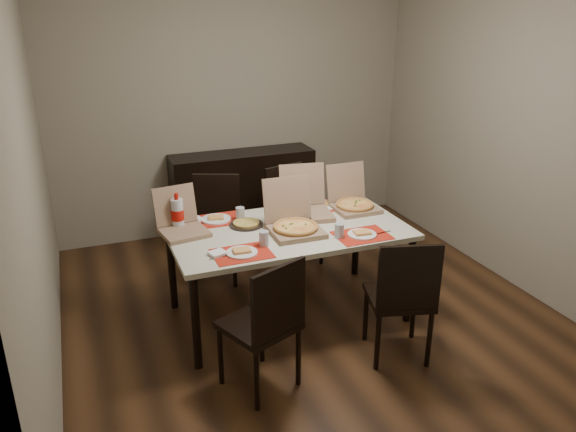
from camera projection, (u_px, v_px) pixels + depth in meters
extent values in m
cube|color=#462A15|center=(309.00, 312.00, 4.61)|extent=(3.80, 4.00, 0.02)
cube|color=gray|center=(234.00, 110.00, 5.88)|extent=(3.80, 0.02, 2.60)
cube|color=gray|center=(29.00, 187.00, 3.49)|extent=(0.02, 4.00, 2.60)
cube|color=gray|center=(516.00, 136.00, 4.78)|extent=(0.02, 4.00, 2.60)
cube|color=black|center=(243.00, 194.00, 5.99)|extent=(1.50, 0.40, 0.90)
cube|color=beige|center=(288.00, 231.00, 4.31)|extent=(1.80, 1.00, 0.04)
cylinder|color=black|center=(196.00, 323.00, 3.78)|extent=(0.06, 0.06, 0.71)
cylinder|color=black|center=(409.00, 280.00, 4.35)|extent=(0.06, 0.06, 0.71)
cylinder|color=black|center=(172.00, 268.00, 4.54)|extent=(0.06, 0.06, 0.71)
cylinder|color=black|center=(356.00, 238.00, 5.11)|extent=(0.06, 0.06, 0.71)
cube|color=black|center=(259.00, 325.00, 3.58)|extent=(0.55, 0.55, 0.04)
cube|color=black|center=(279.00, 301.00, 3.36)|extent=(0.40, 0.19, 0.46)
cylinder|color=black|center=(257.00, 381.00, 3.42)|extent=(0.04, 0.04, 0.43)
cylinder|color=black|center=(298.00, 356.00, 3.66)|extent=(0.04, 0.04, 0.43)
cylinder|color=black|center=(221.00, 355.00, 3.67)|extent=(0.04, 0.04, 0.43)
cylinder|color=black|center=(262.00, 334.00, 3.90)|extent=(0.04, 0.04, 0.43)
cube|color=black|center=(399.00, 297.00, 3.90)|extent=(0.52, 0.52, 0.04)
cube|color=black|center=(409.00, 278.00, 3.64)|extent=(0.41, 0.14, 0.46)
cylinder|color=black|center=(378.00, 342.00, 3.81)|extent=(0.04, 0.04, 0.43)
cylinder|color=black|center=(429.00, 339.00, 3.84)|extent=(0.04, 0.04, 0.43)
cylinder|color=black|center=(366.00, 315.00, 4.14)|extent=(0.04, 0.04, 0.43)
cylinder|color=black|center=(413.00, 312.00, 4.17)|extent=(0.04, 0.04, 0.43)
cube|color=black|center=(215.00, 232.00, 5.00)|extent=(0.55, 0.55, 0.04)
cube|color=black|center=(217.00, 198.00, 5.09)|extent=(0.40, 0.19, 0.46)
cylinder|color=black|center=(238.00, 248.00, 5.26)|extent=(0.04, 0.04, 0.43)
cylinder|color=black|center=(200.00, 247.00, 5.26)|extent=(0.04, 0.04, 0.43)
cylinder|color=black|center=(234.00, 265.00, 4.92)|extent=(0.04, 0.04, 0.43)
cylinder|color=black|center=(194.00, 264.00, 4.92)|extent=(0.04, 0.04, 0.43)
cube|color=black|center=(295.00, 219.00, 5.30)|extent=(0.51, 0.51, 0.04)
cube|color=black|center=(284.00, 189.00, 5.36)|extent=(0.41, 0.13, 0.46)
cylinder|color=black|center=(299.00, 231.00, 5.62)|extent=(0.04, 0.04, 0.43)
cylinder|color=black|center=(269.00, 240.00, 5.43)|extent=(0.04, 0.04, 0.43)
cylinder|color=black|center=(322.00, 243.00, 5.35)|extent=(0.04, 0.04, 0.43)
cylinder|color=black|center=(291.00, 253.00, 5.15)|extent=(0.04, 0.04, 0.43)
cube|color=red|center=(242.00, 253.00, 3.87)|extent=(0.40, 0.30, 0.00)
cylinder|color=white|center=(242.00, 252.00, 3.86)|extent=(0.22, 0.22, 0.01)
cube|color=#F9EA7C|center=(242.00, 250.00, 3.86)|extent=(0.13, 0.10, 0.02)
cylinder|color=#A1A3AC|center=(264.00, 239.00, 3.97)|extent=(0.07, 0.07, 0.11)
cube|color=#B2B2B7|center=(223.00, 257.00, 3.82)|extent=(0.20, 0.04, 0.00)
cube|color=white|center=(218.00, 253.00, 3.84)|extent=(0.13, 0.13, 0.02)
cube|color=red|center=(362.00, 235.00, 4.16)|extent=(0.40, 0.30, 0.00)
cylinder|color=white|center=(362.00, 234.00, 4.16)|extent=(0.21, 0.21, 0.01)
cube|color=#F9EA7C|center=(362.00, 232.00, 4.16)|extent=(0.13, 0.10, 0.02)
cylinder|color=#A1A3AC|center=(339.00, 231.00, 4.11)|extent=(0.07, 0.07, 0.11)
cube|color=#B2B2B7|center=(380.00, 233.00, 4.20)|extent=(0.20, 0.04, 0.00)
cube|color=red|center=(216.00, 220.00, 4.45)|extent=(0.40, 0.30, 0.00)
cylinder|color=white|center=(216.00, 219.00, 4.45)|extent=(0.24, 0.24, 0.01)
cube|color=#F9EA7C|center=(216.00, 217.00, 4.44)|extent=(0.14, 0.11, 0.02)
cylinder|color=#A1A3AC|center=(240.00, 214.00, 4.43)|extent=(0.07, 0.07, 0.11)
cube|color=#B2B2B7|center=(198.00, 225.00, 4.36)|extent=(0.20, 0.04, 0.00)
cube|color=white|center=(195.00, 220.00, 4.43)|extent=(0.13, 0.13, 0.02)
cube|color=red|center=(325.00, 206.00, 4.76)|extent=(0.40, 0.30, 0.00)
cylinder|color=white|center=(325.00, 205.00, 4.75)|extent=(0.25, 0.25, 0.01)
cube|color=#F9EA7C|center=(325.00, 203.00, 4.75)|extent=(0.12, 0.10, 0.02)
cylinder|color=#A1A3AC|center=(306.00, 205.00, 4.62)|extent=(0.07, 0.07, 0.11)
cube|color=#B2B2B7|center=(343.00, 205.00, 4.78)|extent=(0.20, 0.04, 0.00)
cube|color=white|center=(299.00, 226.00, 4.31)|extent=(0.16, 0.16, 0.02)
cube|color=#87684E|center=(296.00, 231.00, 4.20)|extent=(0.38, 0.38, 0.04)
cube|color=#87684E|center=(287.00, 199.00, 4.30)|extent=(0.38, 0.09, 0.34)
cylinder|color=#F9EA7C|center=(296.00, 227.00, 4.19)|extent=(0.33, 0.33, 0.02)
cube|color=#87684E|center=(355.00, 208.00, 4.66)|extent=(0.35, 0.35, 0.03)
cube|color=#87684E|center=(346.00, 182.00, 4.75)|extent=(0.35, 0.08, 0.31)
cylinder|color=#F9EA7C|center=(355.00, 205.00, 4.65)|extent=(0.30, 0.30, 0.02)
cube|color=#87684E|center=(184.00, 232.00, 4.18)|extent=(0.37, 0.37, 0.03)
cube|color=#87684E|center=(175.00, 205.00, 4.25)|extent=(0.33, 0.12, 0.29)
cube|color=#87684E|center=(307.00, 214.00, 4.53)|extent=(0.43, 0.43, 0.04)
cube|color=#87684E|center=(302.00, 184.00, 4.63)|extent=(0.39, 0.14, 0.34)
cylinder|color=black|center=(246.00, 225.00, 4.35)|extent=(0.26, 0.26, 0.01)
cylinder|color=gold|center=(246.00, 223.00, 4.34)|extent=(0.20, 0.20, 0.02)
imported|color=white|center=(291.00, 217.00, 4.47)|extent=(0.13, 0.13, 0.03)
cylinder|color=silver|center=(178.00, 214.00, 4.25)|extent=(0.09, 0.09, 0.24)
cylinder|color=#B81108|center=(178.00, 215.00, 4.25)|extent=(0.10, 0.10, 0.08)
cylinder|color=#B81108|center=(176.00, 196.00, 4.20)|extent=(0.03, 0.03, 0.05)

